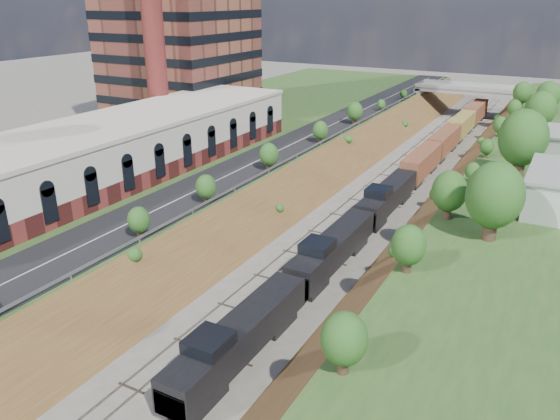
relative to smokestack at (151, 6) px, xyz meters
The scene contains 13 objects.
platform_left 23.05m from the smokestack, 53.13° to the left, with size 44.00×180.00×5.00m, color #2E5623.
embankment_left 35.58m from the smokestack, ahead, with size 7.07×180.00×7.07m, color olive.
embankment_right 53.39m from the smokestack, ahead, with size 7.07×180.00×7.07m, color olive.
rail_left_track 41.86m from the smokestack, ahead, with size 1.58×180.00×0.18m, color gray.
rail_right_track 46.11m from the smokestack, ahead, with size 1.58×180.00×0.18m, color gray.
road 28.88m from the smokestack, 11.04° to the left, with size 8.00×180.00×0.10m, color black.
guardrail 31.59m from the smokestack, ahead, with size 0.10×171.00×0.70m.
commercial_building 25.69m from the smokestack, 66.04° to the right, with size 14.30×62.30×7.00m.
smokestack is the anchor object (origin of this frame).
overpass 77.82m from the smokestack, 61.39° to the left, with size 24.50×8.30×7.40m.
tree_right_large 57.52m from the smokestack, 16.80° to the right, with size 5.25×5.25×7.61m.
tree_left_crest 46.95m from the smokestack, 56.09° to the right, with size 2.45×2.45×3.55m.
freight_train 46.67m from the smokestack, 19.07° to the left, with size 2.80×113.55×4.55m.
Camera 1 is at (22.20, -10.69, 26.50)m, focal length 35.00 mm.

